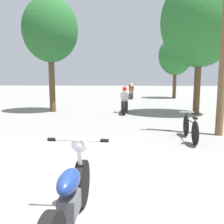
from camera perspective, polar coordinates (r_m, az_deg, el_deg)
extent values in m
cylinder|color=#513A23|center=(12.76, 19.85, 6.96)|extent=(0.32, 0.32, 3.38)
ellipsoid|color=#286B2D|center=(13.06, 20.49, 19.80)|extent=(3.85, 3.46, 4.42)
cylinder|color=#513A23|center=(23.11, 14.82, 6.91)|extent=(0.32, 0.32, 2.97)
ellipsoid|color=#286B2D|center=(23.20, 15.04, 13.01)|extent=(3.11, 2.80, 3.58)
cylinder|color=#513A23|center=(13.51, -14.26, 7.41)|extent=(0.32, 0.32, 3.47)
ellipsoid|color=#235B28|center=(13.76, -14.66, 18.62)|extent=(2.97, 2.67, 3.42)
cylinder|color=black|center=(3.59, -7.30, -16.58)|extent=(0.12, 0.66, 0.66)
ellipsoid|color=navy|center=(2.85, -10.35, -16.04)|extent=(0.24, 0.57, 0.23)
cube|color=#4C4C51|center=(2.98, -10.20, -21.02)|extent=(0.20, 0.36, 0.24)
cylinder|color=silver|center=(3.37, -7.73, -11.92)|extent=(0.06, 0.23, 0.70)
cylinder|color=silver|center=(3.19, -8.19, -6.68)|extent=(0.71, 0.04, 0.04)
cylinder|color=black|center=(3.29, -14.26, -6.41)|extent=(0.11, 0.05, 0.05)
cylinder|color=black|center=(3.13, -1.81, -6.88)|extent=(0.11, 0.05, 0.05)
sphere|color=silver|center=(3.30, -7.81, -7.63)|extent=(0.23, 0.23, 0.23)
cylinder|color=black|center=(13.38, 3.13, 1.57)|extent=(0.12, 0.64, 0.64)
cylinder|color=black|center=(11.96, 2.94, 0.80)|extent=(0.12, 0.64, 0.64)
cube|color=black|center=(12.65, 3.05, 2.02)|extent=(0.20, 0.92, 0.28)
cylinder|color=silver|center=(13.22, 3.14, 4.42)|extent=(0.50, 0.03, 0.03)
cylinder|color=#38383D|center=(12.62, 2.45, 1.18)|extent=(0.11, 0.11, 0.64)
cylinder|color=#38383D|center=(12.62, 3.63, 1.17)|extent=(0.11, 0.11, 0.64)
cube|color=silver|center=(12.59, 3.06, 3.84)|extent=(0.34, 0.27, 0.55)
cylinder|color=silver|center=(12.76, 2.18, 4.13)|extent=(0.08, 0.43, 0.34)
cylinder|color=silver|center=(12.74, 3.98, 4.12)|extent=(0.08, 0.43, 0.34)
sphere|color=#B21919|center=(12.61, 3.08, 5.60)|extent=(0.24, 0.24, 0.24)
cylinder|color=black|center=(22.66, 4.66, 4.13)|extent=(0.12, 0.60, 0.60)
cylinder|color=black|center=(21.17, 4.66, 3.86)|extent=(0.12, 0.60, 0.60)
cube|color=silver|center=(21.90, 4.67, 4.47)|extent=(0.20, 0.95, 0.28)
cylinder|color=silver|center=(22.53, 4.68, 5.76)|extent=(0.50, 0.03, 0.03)
cylinder|color=#282D3D|center=(21.87, 4.32, 4.02)|extent=(0.11, 0.11, 0.62)
cylinder|color=#282D3D|center=(21.87, 5.00, 4.02)|extent=(0.11, 0.11, 0.62)
cube|color=brown|center=(21.86, 4.68, 5.55)|extent=(0.34, 0.27, 0.57)
cylinder|color=brown|center=(22.02, 4.16, 5.72)|extent=(0.08, 0.45, 0.35)
cylinder|color=brown|center=(22.02, 5.20, 5.71)|extent=(0.08, 0.45, 0.35)
sphere|color=white|center=(21.89, 4.69, 6.60)|extent=(0.25, 0.25, 0.25)
cylinder|color=black|center=(32.09, 4.47, 5.23)|extent=(0.12, 0.56, 0.56)
cylinder|color=black|center=(30.69, 4.46, 5.11)|extent=(0.12, 0.56, 0.56)
cube|color=navy|center=(31.38, 4.47, 5.50)|extent=(0.20, 0.90, 0.28)
cylinder|color=silver|center=(31.96, 4.48, 6.36)|extent=(0.50, 0.03, 0.03)
cylinder|color=slate|center=(31.34, 4.23, 5.21)|extent=(0.11, 0.11, 0.60)
cylinder|color=slate|center=(31.34, 4.70, 5.20)|extent=(0.11, 0.11, 0.60)
cube|color=red|center=(31.35, 4.48, 6.22)|extent=(0.34, 0.27, 0.54)
cylinder|color=red|center=(31.51, 4.11, 6.33)|extent=(0.08, 0.42, 0.33)
cylinder|color=red|center=(31.50, 4.85, 6.32)|extent=(0.08, 0.42, 0.33)
sphere|color=#B21919|center=(31.38, 4.48, 6.88)|extent=(0.20, 0.20, 0.20)
cylinder|color=black|center=(7.94, 17.38, -3.10)|extent=(0.04, 0.68, 0.68)
cylinder|color=black|center=(6.90, 19.36, -4.84)|extent=(0.04, 0.68, 0.68)
cylinder|color=black|center=(7.38, 18.38, -2.11)|extent=(0.04, 0.88, 0.04)
cylinder|color=black|center=(6.94, 19.27, -3.06)|extent=(0.03, 0.03, 0.41)
cube|color=black|center=(6.90, 19.35, -1.41)|extent=(0.10, 0.20, 0.05)
cylinder|color=black|center=(7.86, 17.52, -1.60)|extent=(0.03, 0.03, 0.44)
cylinder|color=silver|center=(7.83, 17.59, -0.01)|extent=(0.44, 0.03, 0.03)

